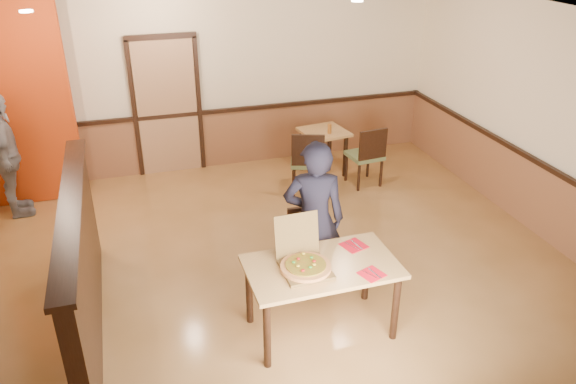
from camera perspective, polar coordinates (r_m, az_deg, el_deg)
name	(u,v)px	position (r m, az deg, el deg)	size (l,w,h in m)	color
floor	(281,283)	(6.37, -0.68, -9.23)	(7.00, 7.00, 0.00)	tan
ceiling	(280,27)	(5.25, -0.85, 16.38)	(7.00, 7.00, 0.00)	black
wall_back	(217,80)	(8.90, -7.21, 11.20)	(7.00, 7.00, 0.00)	#FFEEC7
wall_right	(567,134)	(7.38, 26.46, 5.33)	(7.00, 7.00, 0.00)	#FFEEC7
wainscot_back	(221,138)	(9.16, -6.84, 5.42)	(7.00, 0.04, 0.90)	brown
chair_rail_back	(219,111)	(8.99, -6.98, 8.17)	(7.00, 0.06, 0.06)	black
wainscot_right	(548,205)	(7.71, 24.89, -1.24)	(0.04, 7.00, 0.90)	brown
chair_rail_right	(554,171)	(7.51, 25.45, 1.91)	(0.06, 7.00, 0.06)	black
back_door	(167,108)	(8.86, -12.17, 8.39)	(0.90, 0.06, 2.10)	tan
booth_partition	(83,268)	(5.66, -20.11, -7.23)	(0.20, 3.10, 1.44)	black
red_accent_panel	(9,107)	(8.43, -26.48, 7.74)	(1.60, 0.20, 2.78)	#B5360C
spot_a	(26,11)	(6.89, -25.06, 16.31)	(0.14, 0.14, 0.02)	#FFE4B2
spot_c	(357,1)	(7.12, 7.04, 18.74)	(0.14, 0.14, 0.02)	#FFE4B2
main_table	(322,275)	(5.37, 3.44, -8.37)	(1.44, 0.83, 0.77)	tan
diner_chair	(309,245)	(6.13, 2.16, -5.41)	(0.47, 0.47, 0.89)	#5F6F40
side_chair_left	(308,160)	(8.08, 2.01, 3.27)	(0.61, 0.61, 0.97)	#5F6F40
side_chair_right	(367,154)	(8.42, 8.04, 3.85)	(0.51, 0.51, 0.94)	#5F6F40
side_table	(324,141)	(8.77, 3.65, 5.18)	(0.75, 0.75, 0.71)	tan
diner	(314,220)	(5.81, 2.66, -2.88)	(0.64, 0.42, 1.75)	black
passerby	(6,156)	(8.25, -26.74, 3.27)	(1.01, 0.42, 1.72)	gray
pizza_box	(304,263)	(5.22, 1.64, -7.23)	(0.44, 0.52, 0.46)	brown
pizza	(306,267)	(5.19, 1.81, -7.61)	(0.47, 0.47, 0.03)	#CF8A4B
napkin_near	(372,274)	(5.23, 8.51, -8.24)	(0.26, 0.26, 0.01)	red
napkin_far	(354,245)	(5.62, 6.70, -5.42)	(0.28, 0.28, 0.01)	red
condiment	(330,129)	(8.58, 4.25, 6.44)	(0.06, 0.06, 0.15)	#96551B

